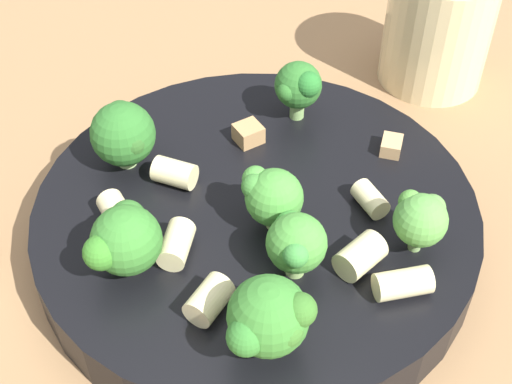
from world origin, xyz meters
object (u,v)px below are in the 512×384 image
rigatoni_3 (117,212)px  rigatoni_4 (406,280)px  rigatoni_1 (176,244)px  rigatoni_0 (209,300)px  broccoli_floret_0 (270,318)px  broccoli_floret_2 (271,196)px  chicken_chunk_1 (248,134)px  rigatoni_5 (370,199)px  broccoli_floret_5 (420,217)px  broccoli_floret_1 (296,242)px  broccoli_floret_4 (123,134)px  broccoli_floret_3 (299,86)px  broccoli_floret_6 (124,239)px  pasta_bowl (256,219)px  drinking_glass (436,35)px  rigatoni_6 (363,253)px  chicken_chunk_0 (391,146)px  rigatoni_2 (175,173)px

rigatoni_3 → rigatoni_4: (-0.15, -0.06, -0.00)m
rigatoni_1 → rigatoni_0: bearing=157.8°
broccoli_floret_0 → broccoli_floret_2: size_ratio=1.17×
rigatoni_0 → chicken_chunk_1: size_ratio=1.49×
rigatoni_4 → rigatoni_5: bearing=-38.9°
broccoli_floret_5 → rigatoni_3: 0.17m
broccoli_floret_0 → rigatoni_0: broccoli_floret_0 is taller
broccoli_floret_1 → rigatoni_1: size_ratio=1.49×
broccoli_floret_4 → chicken_chunk_1: (-0.04, -0.06, -0.02)m
broccoli_floret_3 → broccoli_floret_6: bearing=93.6°
pasta_bowl → rigatoni_1: 0.06m
broccoli_floret_1 → rigatoni_3: broccoli_floret_1 is taller
drinking_glass → broccoli_floret_1: bearing=102.8°
rigatoni_3 → chicken_chunk_1: rigatoni_3 is taller
rigatoni_6 → broccoli_floret_1: bearing=48.3°
broccoli_floret_0 → rigatoni_5: broccoli_floret_0 is taller
broccoli_floret_2 → broccoli_floret_0: bearing=128.9°
broccoli_floret_4 → chicken_chunk_0: size_ratio=2.70×
broccoli_floret_3 → rigatoni_0: broccoli_floret_3 is taller
rigatoni_3 → rigatoni_2: bearing=-92.7°
broccoli_floret_1 → drinking_glass: drinking_glass is taller
rigatoni_0 → rigatoni_3: size_ratio=1.00×
rigatoni_0 → rigatoni_5: size_ratio=1.09×
broccoli_floret_0 → rigatoni_6: bearing=-92.7°
rigatoni_3 → drinking_glass: size_ratio=0.27×
broccoli_floret_3 → drinking_glass: bearing=-99.9°
broccoli_floret_4 → drinking_glass: (-0.08, -0.24, -0.02)m
broccoli_floret_1 → chicken_chunk_0: bearing=-83.4°
broccoli_floret_4 → broccoli_floret_2: bearing=-170.0°
broccoli_floret_2 → rigatoni_4: 0.08m
rigatoni_3 → rigatoni_1: bearing=-173.3°
broccoli_floret_3 → rigatoni_3: 0.14m
broccoli_floret_2 → rigatoni_0: bearing=102.0°
broccoli_floret_0 → broccoli_floret_5: 0.11m
broccoli_floret_0 → drinking_glass: 0.30m
rigatoni_0 → rigatoni_1: (0.04, -0.02, -0.00)m
broccoli_floret_0 → chicken_chunk_1: 0.16m
broccoli_floret_2 → rigatoni_1: (0.03, 0.05, -0.02)m
broccoli_floret_1 → broccoli_floret_4: bearing=-0.2°
broccoli_floret_4 → rigatoni_5: size_ratio=1.96×
broccoli_floret_2 → rigatoni_5: bearing=-126.3°
rigatoni_3 → broccoli_floret_6: bearing=148.0°
broccoli_floret_5 → broccoli_floret_3: bearing=-21.5°
broccoli_floret_3 → rigatoni_4: (-0.13, 0.08, -0.02)m
broccoli_floret_4 → rigatoni_6: size_ratio=1.68×
broccoli_floret_4 → broccoli_floret_1: bearing=179.8°
broccoli_floret_6 → rigatoni_3: 0.04m
broccoli_floret_1 → broccoli_floret_2: 0.04m
pasta_bowl → chicken_chunk_1: (0.04, -0.04, 0.02)m
rigatoni_3 → broccoli_floret_0: bearing=175.2°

